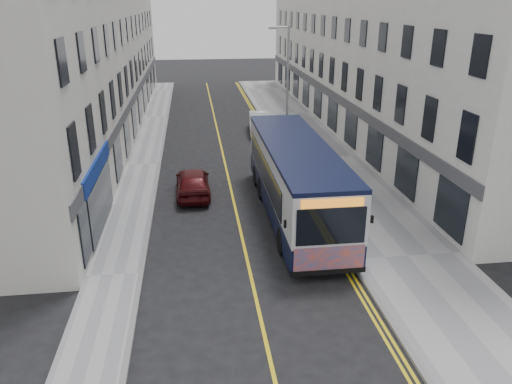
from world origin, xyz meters
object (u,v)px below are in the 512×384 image
object	(u,v)px
city_bus	(296,177)
car_white	(260,123)
car_maroon	(193,182)
streetlamp	(286,85)
pedestrian_far	(296,130)
bicycle	(352,224)
pedestrian_near	(308,148)

from	to	relation	value
city_bus	car_white	xyz separation A→B (m)	(0.52, 15.70, -1.14)
city_bus	car_maroon	distance (m)	5.85
streetlamp	pedestrian_far	bearing A→B (deg)	57.72
bicycle	pedestrian_far	bearing A→B (deg)	-21.20
car_white	car_maroon	world-z (taller)	car_white
pedestrian_near	streetlamp	bearing A→B (deg)	91.32
streetlamp	pedestrian_near	xyz separation A→B (m)	(0.94, -2.70, -3.45)
pedestrian_far	bicycle	bearing A→B (deg)	-88.98
streetlamp	pedestrian_far	distance (m)	4.00
bicycle	pedestrian_near	xyz separation A→B (m)	(0.46, 10.38, 0.35)
streetlamp	city_bus	world-z (taller)	streetlamp
car_maroon	city_bus	bearing A→B (deg)	143.99
pedestrian_far	car_maroon	xyz separation A→B (m)	(-7.30, -9.09, -0.26)
pedestrian_near	car_white	bearing A→B (deg)	85.93
car_maroon	streetlamp	bearing A→B (deg)	-131.12
pedestrian_near	car_maroon	size ratio (longest dim) A/B	0.38
bicycle	pedestrian_far	distance (m)	14.89
city_bus	streetlamp	bearing A→B (deg)	82.02
city_bus	pedestrian_near	size ratio (longest dim) A/B	7.39
pedestrian_near	pedestrian_far	distance (m)	4.50
city_bus	pedestrian_far	world-z (taller)	city_bus
car_maroon	car_white	bearing A→B (deg)	-113.65
bicycle	pedestrian_near	world-z (taller)	pedestrian_near
city_bus	bicycle	bearing A→B (deg)	-51.74
streetlamp	car_white	distance (m)	6.34
city_bus	car_maroon	xyz separation A→B (m)	(-4.68, 3.29, -1.18)
city_bus	pedestrian_near	distance (m)	8.31
city_bus	pedestrian_far	xyz separation A→B (m)	(2.62, 12.39, -0.92)
streetlamp	bicycle	bearing A→B (deg)	-87.92
pedestrian_far	car_white	distance (m)	3.93
car_white	car_maroon	bearing A→B (deg)	-107.53
streetlamp	city_bus	bearing A→B (deg)	-97.98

